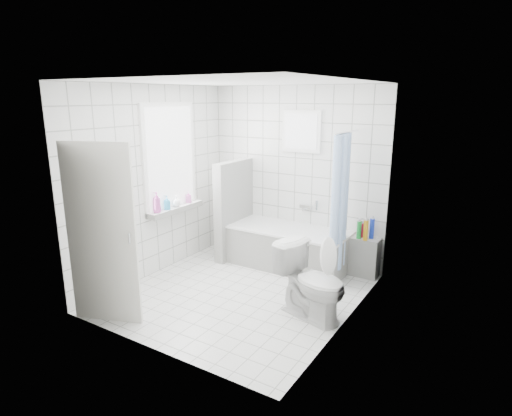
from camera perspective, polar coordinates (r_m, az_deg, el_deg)
The scene contains 19 objects.
ground at distance 5.59m, azimuth -2.16°, elevation -11.22°, with size 3.00×3.00×0.00m, color white.
ceiling at distance 5.03m, azimuth -2.46°, elevation 16.48°, with size 3.00×3.00×0.00m, color white.
wall_back at distance 6.43m, azimuth 5.22°, elevation 4.40°, with size 2.80×0.02×2.60m, color white.
wall_front at distance 4.05m, azimuth -14.27°, elevation -2.17°, with size 2.80×0.02×2.60m, color white.
wall_left at distance 6.04m, azimuth -13.40°, elevation 3.39°, with size 0.02×3.00×2.60m, color white.
wall_right at distance 4.55m, azimuth 12.49°, elevation -0.21°, with size 0.02×3.00×2.60m, color white.
window_left at distance 6.17m, azimuth -11.30°, elevation 6.56°, with size 0.01×0.90×1.40m, color white.
window_back at distance 6.26m, azimuth 6.00°, elevation 10.10°, with size 0.50×0.01×0.50m, color white.
window_sill at distance 6.29m, azimuth -10.66°, elevation -0.15°, with size 0.18×1.02×0.08m, color white.
door at distance 4.87m, azimuth -19.91°, elevation -3.43°, with size 0.04×0.80×2.00m, color silver.
bathtub at distance 6.32m, azimuth 4.38°, elevation -5.26°, with size 1.74×0.77×0.58m.
partition_wall at distance 6.60m, azimuth -2.96°, elevation -0.18°, with size 0.15×0.85×1.50m, color white.
tiled_ledge at distance 6.18m, azimuth 14.22°, elevation -6.31°, with size 0.40×0.24×0.55m, color white.
toilet at distance 4.90m, azimuth 7.50°, elevation -9.74°, with size 0.48×0.83×0.85m, color white.
curtain_rod at distance 5.61m, azimuth 12.08°, elevation 9.86°, with size 0.02×0.02×0.80m, color silver.
shower_curtain at distance 5.64m, azimuth 11.14°, elevation 0.63°, with size 0.14×0.48×1.78m, color #4A81D9, non-canonical shape.
tub_faucet at distance 6.40m, azimuth 6.66°, elevation 0.19°, with size 0.18×0.06×0.06m, color silver.
sill_bottles at distance 6.14m, azimuth -11.55°, elevation 0.90°, with size 0.15×0.78×0.29m.
ledge_bottles at distance 6.02m, azimuth 14.32°, elevation -2.83°, with size 0.21×0.19×0.28m.
Camera 1 is at (2.82, -4.16, 2.44)m, focal length 30.00 mm.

